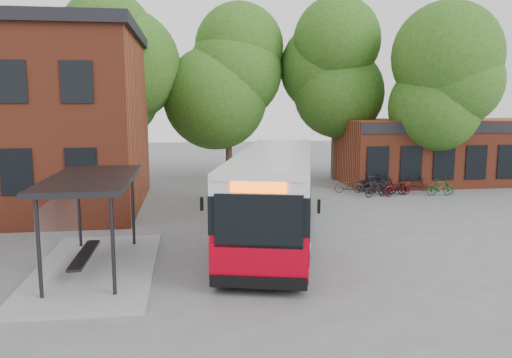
{
  "coord_description": "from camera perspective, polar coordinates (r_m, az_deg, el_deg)",
  "views": [
    {
      "loc": [
        -1.63,
        -15.99,
        4.98
      ],
      "look_at": [
        1.0,
        3.55,
        2.0
      ],
      "focal_mm": 35.0,
      "sensor_mm": 36.0,
      "label": 1
    }
  ],
  "objects": [
    {
      "name": "bicycle_5",
      "position": [
        28.48,
        15.56,
        -0.88
      ],
      "size": [
        1.52,
        0.53,
        0.9
      ],
      "primitive_type": "imported",
      "rotation": [
        0.0,
        0.0,
        1.64
      ],
      "color": "black",
      "rests_on": "ground"
    },
    {
      "name": "tree_1",
      "position": [
        33.1,
        -3.16,
        8.96
      ],
      "size": [
        7.92,
        7.92,
        10.4
      ],
      "primitive_type": null,
      "color": "#275216",
      "rests_on": "ground"
    },
    {
      "name": "tree_3",
      "position": [
        31.59,
        20.09,
        7.46
      ],
      "size": [
        7.04,
        7.04,
        9.28
      ],
      "primitive_type": null,
      "color": "#275216",
      "rests_on": "ground"
    },
    {
      "name": "bicycle_6",
      "position": [
        29.94,
        17.78,
        -0.6
      ],
      "size": [
        1.61,
        0.7,
        0.82
      ],
      "primitive_type": "imported",
      "rotation": [
        0.0,
        0.0,
        1.67
      ],
      "color": "#3C100C",
      "rests_on": "ground"
    },
    {
      "name": "shop_row",
      "position": [
        34.42,
        21.28,
        3.04
      ],
      "size": [
        14.0,
        6.2,
        4.0
      ],
      "primitive_type": null,
      "color": "brown",
      "rests_on": "ground"
    },
    {
      "name": "bus_shelter",
      "position": [
        15.66,
        -18.09,
        -4.86
      ],
      "size": [
        3.6,
        7.0,
        2.9
      ],
      "primitive_type": null,
      "color": "#252528",
      "rests_on": "ground"
    },
    {
      "name": "city_bus",
      "position": [
        18.88,
        2.22,
        -1.7
      ],
      "size": [
        5.65,
        12.92,
        3.21
      ],
      "primitive_type": null,
      "rotation": [
        0.0,
        0.0,
        -0.24
      ],
      "color": "#B10013",
      "rests_on": "ground"
    },
    {
      "name": "bike_rail",
      "position": [
        28.59,
        14.87,
        -1.35
      ],
      "size": [
        5.2,
        0.1,
        0.38
      ],
      "primitive_type": null,
      "color": "#252528",
      "rests_on": "ground"
    },
    {
      "name": "tree_2",
      "position": [
        33.41,
        9.2,
        9.37
      ],
      "size": [
        7.92,
        7.92,
        11.0
      ],
      "primitive_type": null,
      "color": "#275216",
      "rests_on": "ground"
    },
    {
      "name": "bicycle_2",
      "position": [
        28.62,
        14.01,
        -0.71
      ],
      "size": [
        1.95,
        1.19,
        0.97
      ],
      "primitive_type": "imported",
      "rotation": [
        0.0,
        0.0,
        1.25
      ],
      "color": "black",
      "rests_on": "ground"
    },
    {
      "name": "bicycle_0",
      "position": [
        28.6,
        10.56,
        -0.74
      ],
      "size": [
        1.65,
        0.77,
        0.83
      ],
      "primitive_type": "imported",
      "rotation": [
        0.0,
        0.0,
        1.43
      ],
      "color": "#443D35",
      "rests_on": "ground"
    },
    {
      "name": "ground",
      "position": [
        16.83,
        -1.79,
        -8.63
      ],
      "size": [
        100.0,
        100.0,
        0.0
      ],
      "primitive_type": "plane",
      "color": "#5D5D60"
    },
    {
      "name": "bicycle_4",
      "position": [
        28.21,
        15.84,
        -0.93
      ],
      "size": [
        1.92,
        1.2,
        0.95
      ],
      "primitive_type": "imported",
      "rotation": [
        0.0,
        0.0,
        1.91
      ],
      "color": "#450B0A",
      "rests_on": "ground"
    },
    {
      "name": "bicycle_1",
      "position": [
        27.6,
        13.58,
        -1.11
      ],
      "size": [
        1.54,
        0.85,
        0.89
      ],
      "primitive_type": "imported",
      "rotation": [
        0.0,
        0.0,
        1.88
      ],
      "color": "black",
      "rests_on": "ground"
    },
    {
      "name": "bicycle_7",
      "position": [
        29.05,
        20.3,
        -0.88
      ],
      "size": [
        1.58,
        0.53,
        0.93
      ],
      "primitive_type": "imported",
      "rotation": [
        0.0,
        0.0,
        1.51
      ],
      "color": "#11461A",
      "rests_on": "ground"
    },
    {
      "name": "tree_0",
      "position": [
        32.29,
        -15.66,
        9.2
      ],
      "size": [
        7.92,
        7.92,
        11.0
      ],
      "primitive_type": null,
      "color": "#275216",
      "rests_on": "ground"
    },
    {
      "name": "bicycle_3",
      "position": [
        29.16,
        13.13,
        -0.39
      ],
      "size": [
        1.84,
        0.67,
        1.08
      ],
      "primitive_type": "imported",
      "rotation": [
        0.0,
        0.0,
        1.48
      ],
      "color": "black",
      "rests_on": "ground"
    }
  ]
}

